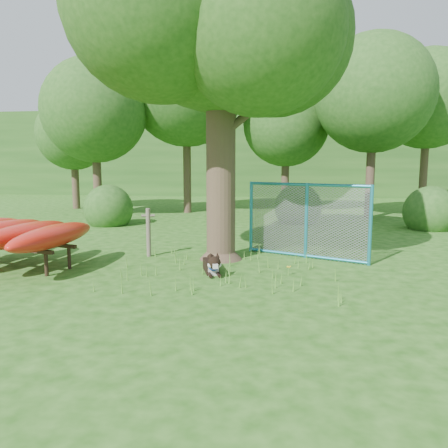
# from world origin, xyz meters

# --- Properties ---
(ground) EXTENTS (80.00, 80.00, 0.00)m
(ground) POSITION_xyz_m (0.00, 0.00, 0.00)
(ground) COLOR #1B4D0F
(ground) RESTS_ON ground
(oak_tree) EXTENTS (6.28, 5.97, 8.55)m
(oak_tree) POSITION_xyz_m (-0.08, 2.30, 5.70)
(oak_tree) COLOR #3D2E21
(oak_tree) RESTS_ON ground
(wooden_post) EXTENTS (0.33, 0.16, 1.19)m
(wooden_post) POSITION_xyz_m (-1.83, 2.33, 0.63)
(wooden_post) COLOR brown
(wooden_post) RESTS_ON ground
(kayak_rack) EXTENTS (3.24, 3.48, 1.00)m
(kayak_rack) POSITION_xyz_m (-4.44, 0.82, 0.76)
(kayak_rack) COLOR black
(kayak_rack) RESTS_ON ground
(husky_dog) EXTENTS (0.53, 1.12, 0.50)m
(husky_dog) POSITION_xyz_m (-0.00, 0.86, 0.18)
(husky_dog) COLOR black
(husky_dog) RESTS_ON ground
(fence_section) EXTENTS (2.86, 1.36, 3.03)m
(fence_section) POSITION_xyz_m (2.00, 2.69, 0.91)
(fence_section) COLOR teal
(fence_section) RESTS_ON ground
(wildflower_clump) EXTENTS (0.09, 0.09, 0.20)m
(wildflower_clump) POSITION_xyz_m (1.57, 0.92, 0.16)
(wildflower_clump) COLOR #579530
(wildflower_clump) RESTS_ON ground
(bg_tree_a) EXTENTS (4.40, 4.40, 6.70)m
(bg_tree_a) POSITION_xyz_m (-6.50, 10.00, 4.48)
(bg_tree_a) COLOR #3D2E21
(bg_tree_a) RESTS_ON ground
(bg_tree_b) EXTENTS (5.20, 5.20, 8.22)m
(bg_tree_b) POSITION_xyz_m (-3.00, 12.00, 5.61)
(bg_tree_b) COLOR #3D2E21
(bg_tree_b) RESTS_ON ground
(bg_tree_c) EXTENTS (4.00, 4.00, 6.12)m
(bg_tree_c) POSITION_xyz_m (1.50, 13.00, 4.11)
(bg_tree_c) COLOR #3D2E21
(bg_tree_c) RESTS_ON ground
(bg_tree_d) EXTENTS (4.80, 4.80, 7.50)m
(bg_tree_d) POSITION_xyz_m (5.00, 11.00, 5.08)
(bg_tree_d) COLOR #3D2E21
(bg_tree_d) RESTS_ON ground
(bg_tree_e) EXTENTS (4.60, 4.60, 7.55)m
(bg_tree_e) POSITION_xyz_m (8.00, 14.00, 5.23)
(bg_tree_e) COLOR #3D2E21
(bg_tree_e) RESTS_ON ground
(bg_tree_f) EXTENTS (3.60, 3.60, 5.55)m
(bg_tree_f) POSITION_xyz_m (-9.00, 13.00, 3.73)
(bg_tree_f) COLOR #3D2E21
(bg_tree_f) RESTS_ON ground
(shrub_left) EXTENTS (1.80, 1.80, 1.80)m
(shrub_left) POSITION_xyz_m (-5.00, 7.50, 0.00)
(shrub_left) COLOR #224F19
(shrub_left) RESTS_ON ground
(shrub_right) EXTENTS (1.80, 1.80, 1.80)m
(shrub_right) POSITION_xyz_m (6.50, 8.00, 0.00)
(shrub_right) COLOR #224F19
(shrub_right) RESTS_ON ground
(shrub_mid) EXTENTS (1.80, 1.80, 1.80)m
(shrub_mid) POSITION_xyz_m (2.00, 9.00, 0.00)
(shrub_mid) COLOR #224F19
(shrub_mid) RESTS_ON ground
(wooded_hillside) EXTENTS (80.00, 12.00, 6.00)m
(wooded_hillside) POSITION_xyz_m (0.00, 28.00, 3.00)
(wooded_hillside) COLOR #224F19
(wooded_hillside) RESTS_ON ground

